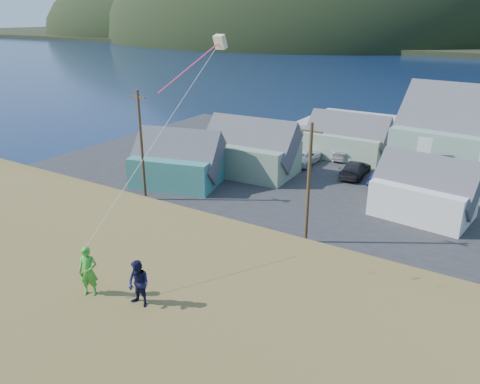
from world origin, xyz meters
name	(u,v)px	position (x,y,z in m)	size (l,w,h in m)	color
ground	(325,260)	(0.00, 0.00, 0.00)	(900.00, 900.00, 0.00)	#0A1638
grass_strip	(313,272)	(0.00, -2.00, 0.05)	(110.00, 8.00, 0.10)	#4C3D19
waterfront_lot	(393,186)	(0.00, 17.00, 0.06)	(72.00, 36.00, 0.12)	#28282B
wharf	(395,128)	(-6.00, 40.00, 0.45)	(26.00, 14.00, 0.90)	gray
shed_teal	(178,160)	(-18.02, 6.37, 2.47)	(9.56, 7.72, 6.60)	#337774
shed_palegreen_near	(250,149)	(-13.81, 12.88, 2.64)	(9.96, 6.60, 7.01)	gray
shed_white	(425,190)	(3.90, 10.90, 2.40)	(8.37, 6.05, 6.24)	silver
shed_palegreen_far	(347,138)	(-7.35, 23.82, 2.41)	(9.39, 5.41, 6.26)	gray
utility_poles	(295,180)	(-3.24, 1.50, 4.73)	(29.56, 0.24, 9.73)	#47331E
parked_cars	(317,156)	(-9.24, 19.84, 0.88)	(21.75, 12.26, 1.58)	black
kite_flyer_green	(88,271)	(-0.96, -18.49, 8.04)	(0.61, 0.40, 1.68)	green
kite_flyer_navy	(139,284)	(0.84, -18.09, 7.97)	(0.74, 0.58, 1.53)	#131434
kite_rig	(214,48)	(-1.10, -11.12, 14.44)	(0.87, 4.08, 9.63)	beige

